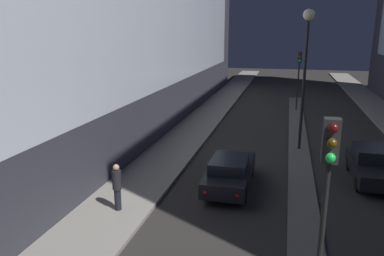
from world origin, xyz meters
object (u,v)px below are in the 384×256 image
object	(u,v)px
traffic_light_near	(327,183)
traffic_light_mid	(299,68)
car_right_lane	(372,165)
car_left_lane	(230,171)
street_lamp	(307,47)
pedestrian_on_left_sidewalk	(117,186)

from	to	relation	value
traffic_light_near	traffic_light_mid	size ratio (longest dim) A/B	1.00
traffic_light_mid	car_right_lane	xyz separation A→B (m)	(3.09, -15.30, -2.95)
traffic_light_mid	car_right_lane	distance (m)	15.88
traffic_light_near	car_right_lane	size ratio (longest dim) A/B	1.14
traffic_light_near	car_left_lane	world-z (taller)	traffic_light_near
traffic_light_near	traffic_light_mid	bearing A→B (deg)	90.00
street_lamp	traffic_light_near	bearing A→B (deg)	-90.00
car_left_lane	traffic_light_near	bearing A→B (deg)	-68.44
street_lamp	car_left_lane	world-z (taller)	street_lamp
car_left_lane	street_lamp	bearing A→B (deg)	63.79
car_right_lane	pedestrian_on_left_sidewalk	world-z (taller)	pedestrian_on_left_sidewalk
traffic_light_mid	pedestrian_on_left_sidewalk	distance (m)	22.33
car_left_lane	pedestrian_on_left_sidewalk	distance (m)	5.10
traffic_light_mid	pedestrian_on_left_sidewalk	size ratio (longest dim) A/B	2.74
traffic_light_near	car_left_lane	size ratio (longest dim) A/B	1.06
traffic_light_mid	car_left_lane	distance (m)	18.15
street_lamp	car_left_lane	distance (m)	8.70
car_right_lane	pedestrian_on_left_sidewalk	distance (m)	11.49
traffic_light_mid	car_left_lane	world-z (taller)	traffic_light_mid
traffic_light_near	street_lamp	distance (m)	14.29
car_left_lane	traffic_light_mid	bearing A→B (deg)	80.05
traffic_light_mid	car_right_lane	world-z (taller)	traffic_light_mid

